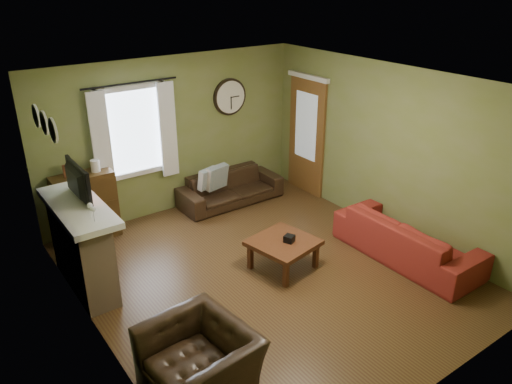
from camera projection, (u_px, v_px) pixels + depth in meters
floor at (267, 273)px, 6.86m from camera, size 4.60×5.20×0.00m
ceiling at (269, 84)px, 5.79m from camera, size 4.60×5.20×0.00m
wall_left at (89, 239)px, 5.10m from camera, size 0.00×5.20×2.60m
wall_right at (389, 151)px, 7.55m from camera, size 0.00×5.20×2.60m
wall_back at (174, 136)px, 8.25m from camera, size 4.60×0.00×2.60m
wall_front at (445, 282)px, 4.40m from camera, size 4.60×0.00×2.60m
fireplace at (82, 249)px, 6.36m from camera, size 0.40×1.40×1.10m
firebox at (99, 261)px, 6.57m from camera, size 0.04×0.60×0.55m
mantel at (78, 207)px, 6.14m from camera, size 0.58×1.60×0.08m
tv at (73, 187)px, 6.17m from camera, size 0.08×0.60×0.35m
tv_screen at (79, 181)px, 6.19m from camera, size 0.02×0.62×0.36m
medallion_left at (53, 130)px, 5.31m from camera, size 0.28×0.28×0.03m
medallion_mid at (44, 123)px, 5.57m from camera, size 0.28×0.28×0.03m
medallion_right at (36, 116)px, 5.83m from camera, size 0.28×0.28×0.03m
window_pane at (133, 132)px, 7.78m from camera, size 1.00×0.02×1.30m
curtain_rod at (130, 83)px, 7.39m from camera, size 0.03×0.03×1.50m
curtain_left at (101, 143)px, 7.43m from camera, size 0.28×0.04×1.55m
curtain_right at (168, 130)px, 8.02m from camera, size 0.28×0.04×1.55m
wall_clock at (230, 97)px, 8.59m from camera, size 0.64×0.06×0.64m
door at (307, 137)px, 9.01m from camera, size 0.05×0.90×2.10m
bookshelf at (86, 207)px, 7.54m from camera, size 0.89×0.38×1.06m
book at (68, 178)px, 7.46m from camera, size 0.25×0.26×0.02m
sofa_brown at (230, 188)px, 8.84m from camera, size 1.85×0.72×0.54m
pillow_left at (217, 177)px, 8.56m from camera, size 0.43×0.21×0.42m
pillow_right at (207, 179)px, 8.51m from camera, size 0.37×0.20×0.36m
sofa_red at (407, 239)px, 7.10m from camera, size 0.84×2.14×0.63m
armchair at (200, 362)px, 4.84m from camera, size 1.02×1.14×0.68m
coffee_table at (283, 254)px, 6.90m from camera, size 0.94×0.94×0.43m
tissue_box at (289, 244)px, 6.79m from camera, size 0.16×0.16×0.10m
wine_glass_a at (94, 214)px, 5.67m from camera, size 0.06×0.06×0.18m
wine_glass_b at (91, 211)px, 5.75m from camera, size 0.07×0.07×0.19m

